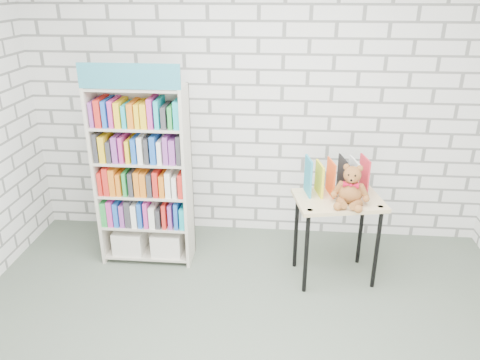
{
  "coord_description": "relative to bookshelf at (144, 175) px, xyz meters",
  "views": [
    {
      "loc": [
        0.22,
        -2.42,
        2.46
      ],
      "look_at": [
        -0.08,
        0.95,
        1.01
      ],
      "focal_mm": 35.0,
      "sensor_mm": 36.0,
      "label": 1
    }
  ],
  "objects": [
    {
      "name": "room_shell",
      "position": [
        0.98,
        -1.36,
        0.93
      ],
      "size": [
        4.52,
        4.02,
        2.81
      ],
      "color": "silver",
      "rests_on": "ground"
    },
    {
      "name": "bookshelf",
      "position": [
        0.0,
        0.0,
        0.0
      ],
      "size": [
        0.83,
        0.32,
        1.86
      ],
      "color": "beige",
      "rests_on": "ground"
    },
    {
      "name": "display_table",
      "position": [
        1.72,
        -0.17,
        -0.19
      ],
      "size": [
        0.8,
        0.63,
        0.77
      ],
      "color": "tan",
      "rests_on": "ground"
    },
    {
      "name": "table_books",
      "position": [
        1.7,
        -0.06,
        0.07
      ],
      "size": [
        0.53,
        0.31,
        0.3
      ],
      "color": "teal",
      "rests_on": "display_table"
    },
    {
      "name": "teddy_bear",
      "position": [
        1.79,
        -0.27,
        0.06
      ],
      "size": [
        0.31,
        0.3,
        0.34
      ],
      "color": "brown",
      "rests_on": "display_table"
    }
  ]
}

